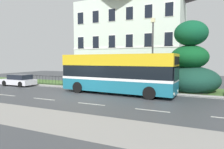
{
  "coord_description": "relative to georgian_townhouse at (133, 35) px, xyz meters",
  "views": [
    {
      "loc": [
        8.47,
        -12.85,
        2.87
      ],
      "look_at": [
        0.94,
        3.84,
        1.52
      ],
      "focal_mm": 31.77,
      "sensor_mm": 36.0,
      "label": 1
    }
  ],
  "objects": [
    {
      "name": "street_lamp_post",
      "position": [
        5.26,
        -10.18,
        -2.73
      ],
      "size": [
        0.36,
        0.24,
        6.5
      ],
      "color": "#333338",
      "rests_on": "ground_plane"
    },
    {
      "name": "georgian_townhouse",
      "position": [
        0.0,
        0.0,
        0.0
      ],
      "size": [
        14.39,
        9.99,
        12.87
      ],
      "color": "silver",
      "rests_on": "ground_plane"
    },
    {
      "name": "iron_verge_railing",
      "position": [
        -0.0,
        -10.98,
        -5.97
      ],
      "size": [
        19.79,
        0.04,
        0.97
      ],
      "color": "black",
      "rests_on": "ground_plane"
    },
    {
      "name": "litter_bin",
      "position": [
        -2.42,
        -10.39,
        -5.94
      ],
      "size": [
        0.48,
        0.48,
        1.04
      ],
      "color": "black",
      "rests_on": "ground_plane"
    },
    {
      "name": "ground_plane",
      "position": [
        0.87,
        -14.58,
        -6.61
      ],
      "size": [
        60.0,
        56.0,
        0.18
      ],
      "color": "#3D4044"
    },
    {
      "name": "parked_hatchback_00",
      "position": [
        -9.15,
        -12.48,
        -5.98
      ],
      "size": [
        3.91,
        1.83,
        1.26
      ],
      "rotation": [
        0.0,
        0.0,
        3.13
      ],
      "color": "silver",
      "rests_on": "ground_plane"
    },
    {
      "name": "single_decker_bus",
      "position": [
        2.85,
        -12.82,
        -4.84
      ],
      "size": [
        9.9,
        3.05,
        3.33
      ],
      "rotation": [
        0.0,
        0.0,
        -0.06
      ],
      "color": "#1B6A81",
      "rests_on": "ground_plane"
    },
    {
      "name": "evergreen_tree",
      "position": [
        8.52,
        -9.35,
        -4.29
      ],
      "size": [
        4.72,
        4.72,
        6.45
      ],
      "color": "#423328",
      "rests_on": "ground_plane"
    }
  ]
}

